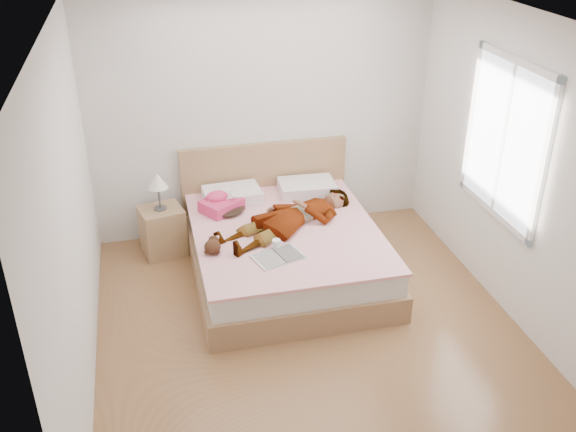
% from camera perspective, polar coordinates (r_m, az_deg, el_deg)
% --- Properties ---
extents(ground, '(4.00, 4.00, 0.00)m').
position_cam_1_polar(ground, '(5.64, 2.02, -10.26)').
color(ground, '#54301A').
rests_on(ground, ground).
extents(woman, '(1.67, 1.27, 0.22)m').
position_cam_1_polar(woman, '(6.17, 0.25, 0.22)').
color(woman, white).
rests_on(woman, bed).
extents(hair, '(0.41, 0.49, 0.07)m').
position_cam_1_polar(hair, '(6.51, -5.57, 0.90)').
color(hair, black).
rests_on(hair, bed).
extents(phone, '(0.08, 0.10, 0.05)m').
position_cam_1_polar(phone, '(6.41, -4.94, 1.95)').
color(phone, silver).
rests_on(phone, bed).
extents(room_shell, '(4.00, 4.00, 4.00)m').
position_cam_1_polar(room_shell, '(5.81, 18.72, 6.42)').
color(room_shell, white).
rests_on(room_shell, ground).
extents(bed, '(1.80, 2.08, 1.00)m').
position_cam_1_polar(bed, '(6.32, -0.39, -2.65)').
color(bed, brown).
rests_on(bed, ground).
extents(towel, '(0.48, 0.46, 0.20)m').
position_cam_1_polar(towel, '(6.47, -6.02, 1.14)').
color(towel, '#E13D77').
rests_on(towel, bed).
extents(magazine, '(0.50, 0.40, 0.03)m').
position_cam_1_polar(magazine, '(5.67, -0.85, -3.63)').
color(magazine, white).
rests_on(magazine, bed).
extents(coffee_mug, '(0.12, 0.09, 0.09)m').
position_cam_1_polar(coffee_mug, '(5.79, -1.01, -2.51)').
color(coffee_mug, white).
rests_on(coffee_mug, bed).
extents(plush_toy, '(0.18, 0.24, 0.13)m').
position_cam_1_polar(plush_toy, '(5.76, -6.72, -2.63)').
color(plush_toy, black).
rests_on(plush_toy, bed).
extents(nightstand, '(0.49, 0.45, 0.90)m').
position_cam_1_polar(nightstand, '(6.73, -11.11, -0.98)').
color(nightstand, olive).
rests_on(nightstand, ground).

